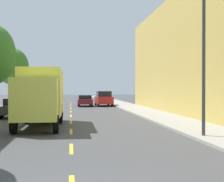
# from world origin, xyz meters

# --- Properties ---
(ground_plane) EXTENTS (160.00, 160.00, 0.00)m
(ground_plane) POSITION_xyz_m (0.00, 30.00, 0.00)
(ground_plane) COLOR #424244
(sidewalk_right) EXTENTS (3.20, 120.00, 0.14)m
(sidewalk_right) POSITION_xyz_m (7.10, 28.00, 0.07)
(sidewalk_right) COLOR #99968E
(sidewalk_right) RESTS_ON ground_plane
(lane_centerline_dashes) EXTENTS (0.14, 47.20, 0.01)m
(lane_centerline_dashes) POSITION_xyz_m (0.00, 24.50, 0.00)
(lane_centerline_dashes) COLOR yellow
(lane_centerline_dashes) RESTS_ON ground_plane
(street_tree_farthest) EXTENTS (3.61, 3.61, 6.61)m
(street_tree_farthest) POSITION_xyz_m (-6.40, 31.29, 4.73)
(street_tree_farthest) COLOR #47331E
(street_tree_farthest) RESTS_ON sidewalk_left
(street_lamp) EXTENTS (1.35, 0.28, 6.99)m
(street_lamp) POSITION_xyz_m (5.95, 8.81, 4.18)
(street_lamp) COLOR #38383D
(street_lamp) RESTS_ON sidewalk_right
(delivery_box_truck) EXTENTS (2.49, 7.95, 3.51)m
(delivery_box_truck) POSITION_xyz_m (-1.80, 14.69, 1.97)
(delivery_box_truck) COLOR #D8D84C
(delivery_box_truck) RESTS_ON ground_plane
(parked_suv_red) EXTENTS (2.07, 4.85, 1.93)m
(parked_suv_red) POSITION_xyz_m (4.26, 36.75, 0.99)
(parked_suv_red) COLOR #AD1E1E
(parked_suv_red) RESTS_ON ground_plane
(parked_wagon_silver) EXTENTS (1.82, 4.70, 1.50)m
(parked_wagon_silver) POSITION_xyz_m (-4.49, 33.77, 0.80)
(parked_wagon_silver) COLOR #B2B5BA
(parked_wagon_silver) RESTS_ON ground_plane
(parked_wagon_teal) EXTENTS (1.92, 4.74, 1.50)m
(parked_wagon_teal) POSITION_xyz_m (-4.22, 50.94, 0.80)
(parked_wagon_teal) COLOR #195B60
(parked_wagon_teal) RESTS_ON ground_plane
(parked_wagon_charcoal) EXTENTS (1.89, 4.73, 1.50)m
(parked_wagon_charcoal) POSITION_xyz_m (-4.41, 21.61, 0.80)
(parked_wagon_charcoal) COLOR #333338
(parked_wagon_charcoal) RESTS_ON ground_plane
(moving_burgundy_sedan) EXTENTS (1.80, 4.50, 1.43)m
(moving_burgundy_sedan) POSITION_xyz_m (1.80, 36.39, 0.75)
(moving_burgundy_sedan) COLOR maroon
(moving_burgundy_sedan) RESTS_ON ground_plane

